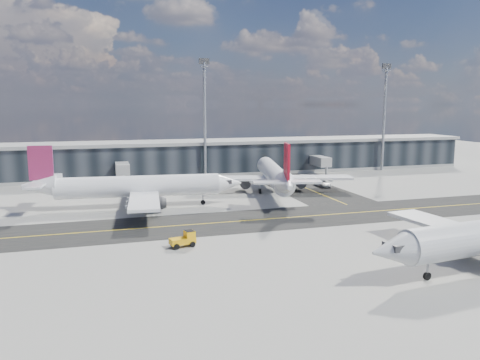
% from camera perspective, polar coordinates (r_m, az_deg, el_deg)
% --- Properties ---
extents(ground, '(300.00, 300.00, 0.00)m').
position_cam_1_polar(ground, '(70.84, 4.12, -5.55)').
color(ground, gray).
rests_on(ground, ground).
extents(taxiway_lanes, '(180.00, 63.00, 0.03)m').
position_cam_1_polar(taxiway_lanes, '(81.94, 4.04, -3.52)').
color(taxiway_lanes, black).
rests_on(taxiway_lanes, ground).
extents(terminal_concourse, '(152.00, 19.80, 8.80)m').
position_cam_1_polar(terminal_concourse, '(122.26, -4.93, 2.62)').
color(terminal_concourse, black).
rests_on(terminal_concourse, ground).
extents(floodlight_masts, '(102.50, 0.70, 28.90)m').
position_cam_1_polar(floodlight_masts, '(114.70, -4.33, 7.96)').
color(floodlight_masts, gray).
rests_on(floodlight_masts, ground).
extents(airliner_af, '(37.87, 32.34, 11.21)m').
position_cam_1_polar(airliner_af, '(84.33, -12.61, -0.80)').
color(airliner_af, white).
rests_on(airliner_af, ground).
extents(airliner_redtail, '(33.23, 38.69, 11.54)m').
position_cam_1_polar(airliner_redtail, '(95.75, 4.17, 0.64)').
color(airliner_redtail, white).
rests_on(airliner_redtail, ground).
extents(baggage_tug, '(3.45, 2.19, 2.01)m').
position_cam_1_polar(baggage_tug, '(60.64, -6.75, -7.14)').
color(baggage_tug, '#E6A30C').
rests_on(baggage_tug, ground).
extents(service_van, '(2.51, 5.22, 1.43)m').
position_cam_1_polar(service_van, '(105.54, 10.09, -0.39)').
color(service_van, white).
rests_on(service_van, ground).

